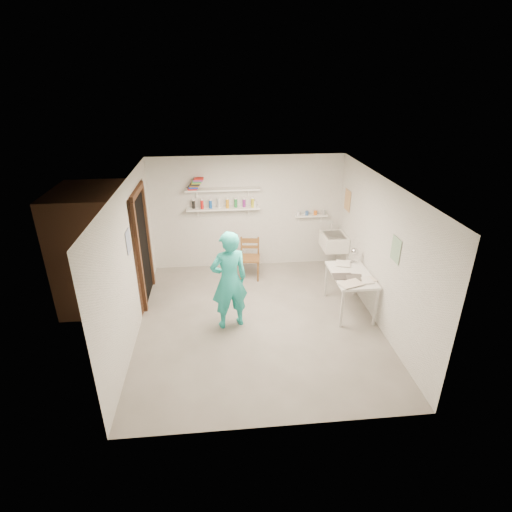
{
  "coord_description": "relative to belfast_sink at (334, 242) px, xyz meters",
  "views": [
    {
      "loc": [
        -0.61,
        -5.72,
        3.89
      ],
      "look_at": [
        0.0,
        0.4,
        1.05
      ],
      "focal_mm": 28.0,
      "sensor_mm": 36.0,
      "label": 1
    }
  ],
  "objects": [
    {
      "name": "wooden_chair",
      "position": [
        -1.76,
        -0.08,
        -0.26
      ],
      "size": [
        0.46,
        0.44,
        0.88
      ],
      "primitive_type": "cube",
      "rotation": [
        0.0,
        0.0,
        -0.13
      ],
      "color": "brown",
      "rests_on": "ground"
    },
    {
      "name": "belfast_sink",
      "position": [
        0.0,
        0.0,
        0.0
      ],
      "size": [
        0.48,
        0.6,
        0.3
      ],
      "primitive_type": "cube",
      "color": "white",
      "rests_on": "wall_right"
    },
    {
      "name": "spray_cans",
      "position": [
        -2.25,
        0.43,
        0.75
      ],
      "size": [
        1.29,
        0.06,
        0.17
      ],
      "color": "black",
      "rests_on": "shelf_lower"
    },
    {
      "name": "wall_back",
      "position": [
        -1.75,
        0.56,
        0.5
      ],
      "size": [
        4.0,
        0.02,
        2.4
      ],
      "primitive_type": "cube",
      "color": "silver",
      "rests_on": "ground"
    },
    {
      "name": "poster_left",
      "position": [
        -3.74,
        -1.65,
        0.85
      ],
      "size": [
        0.01,
        0.28,
        0.36
      ],
      "primitive_type": "cube",
      "color": "#334C7F",
      "rests_on": "wall_left"
    },
    {
      "name": "wall_clock",
      "position": [
        -2.17,
        -1.54,
        0.43
      ],
      "size": [
        0.3,
        0.12,
        0.3
      ],
      "primitive_type": "cylinder",
      "rotation": [
        1.57,
        0.0,
        0.29
      ],
      "color": "#CAC28A",
      "rests_on": "man"
    },
    {
      "name": "wall_right",
      "position": [
        0.26,
        -1.7,
        0.5
      ],
      "size": [
        0.02,
        4.5,
        2.4
      ],
      "primitive_type": "cube",
      "color": "silver",
      "rests_on": "ground"
    },
    {
      "name": "book_stack",
      "position": [
        -2.78,
        0.43,
        1.18
      ],
      "size": [
        0.32,
        0.14,
        0.22
      ],
      "color": "red",
      "rests_on": "shelf_upper"
    },
    {
      "name": "shelf_lower",
      "position": [
        -2.25,
        0.43,
        0.65
      ],
      "size": [
        1.5,
        0.22,
        0.03
      ],
      "primitive_type": "cube",
      "color": "white",
      "rests_on": "wall_back"
    },
    {
      "name": "papers",
      "position": [
        -0.11,
        -1.49,
        0.04
      ],
      "size": [
        0.3,
        0.22,
        0.03
      ],
      "color": "silver",
      "rests_on": "work_table"
    },
    {
      "name": "wall_left",
      "position": [
        -3.76,
        -1.7,
        0.5
      ],
      "size": [
        0.02,
        4.5,
        2.4
      ],
      "primitive_type": "cube",
      "color": "silver",
      "rests_on": "ground"
    },
    {
      "name": "doorway_recess",
      "position": [
        -3.74,
        -0.65,
        0.3
      ],
      "size": [
        0.02,
        0.9,
        2.0
      ],
      "primitive_type": "cube",
      "color": "black",
      "rests_on": "wall_left"
    },
    {
      "name": "ledge_shelf",
      "position": [
        -0.4,
        0.47,
        0.42
      ],
      "size": [
        0.7,
        0.14,
        0.03
      ],
      "primitive_type": "cube",
      "color": "white",
      "rests_on": "wall_back"
    },
    {
      "name": "desk_lamp",
      "position": [
        0.07,
        -1.06,
        0.24
      ],
      "size": [
        0.14,
        0.14,
        0.14
      ],
      "primitive_type": "sphere",
      "color": "silver",
      "rests_on": "work_table"
    },
    {
      "name": "door_jamb_near",
      "position": [
        -3.72,
        -1.15,
        0.3
      ],
      "size": [
        0.06,
        0.1,
        2.0
      ],
      "primitive_type": "cube",
      "color": "brown",
      "rests_on": "ground"
    },
    {
      "name": "wall_front",
      "position": [
        -1.75,
        -3.96,
        0.5
      ],
      "size": [
        4.0,
        0.02,
        2.4
      ],
      "primitive_type": "cube",
      "color": "silver",
      "rests_on": "ground"
    },
    {
      "name": "floor",
      "position": [
        -1.75,
        -1.7,
        -0.71
      ],
      "size": [
        4.0,
        4.5,
        0.02
      ],
      "primitive_type": "cube",
      "color": "slate",
      "rests_on": "ground"
    },
    {
      "name": "ledge_pots",
      "position": [
        -0.4,
        0.47,
        0.48
      ],
      "size": [
        0.48,
        0.07,
        0.09
      ],
      "color": "silver",
      "rests_on": "ledge_shelf"
    },
    {
      "name": "door_lintel",
      "position": [
        -3.72,
        -0.65,
        1.35
      ],
      "size": [
        0.06,
        1.05,
        0.1
      ],
      "primitive_type": "cube",
      "color": "brown",
      "rests_on": "wall_left"
    },
    {
      "name": "ceiling",
      "position": [
        -1.75,
        -1.7,
        1.71
      ],
      "size": [
        4.0,
        4.5,
        0.02
      ],
      "primitive_type": "cube",
      "color": "silver",
      "rests_on": "wall_back"
    },
    {
      "name": "door_jamb_far",
      "position": [
        -3.72,
        -0.15,
        0.3
      ],
      "size": [
        0.06,
        0.1,
        2.0
      ],
      "primitive_type": "cube",
      "color": "brown",
      "rests_on": "ground"
    },
    {
      "name": "man",
      "position": [
        -2.23,
        -1.75,
        0.15
      ],
      "size": [
        0.71,
        0.56,
        1.69
      ],
      "primitive_type": "imported",
      "rotation": [
        0.0,
        0.0,
        3.43
      ],
      "color": "#23B3A9",
      "rests_on": "ground"
    },
    {
      "name": "poster_right_a",
      "position": [
        0.24,
        0.1,
        0.85
      ],
      "size": [
        0.01,
        0.34,
        0.42
      ],
      "primitive_type": "cube",
      "color": "#995933",
      "rests_on": "wall_right"
    },
    {
      "name": "shelf_upper",
      "position": [
        -2.25,
        0.43,
        1.05
      ],
      "size": [
        1.5,
        0.22,
        0.03
      ],
      "primitive_type": "cube",
      "color": "white",
      "rests_on": "wall_back"
    },
    {
      "name": "work_table",
      "position": [
        -0.11,
        -1.49,
        -0.34
      ],
      "size": [
        0.65,
        1.09,
        0.72
      ],
      "primitive_type": "cube",
      "color": "white",
      "rests_on": "ground"
    },
    {
      "name": "poster_right_b",
      "position": [
        0.24,
        -2.25,
        0.8
      ],
      "size": [
        0.01,
        0.3,
        0.38
      ],
      "primitive_type": "cube",
      "color": "#3F724C",
      "rests_on": "wall_right"
    },
    {
      "name": "corridor_box",
      "position": [
        -4.45,
        -0.65,
        0.35
      ],
      "size": [
        1.4,
        1.5,
        2.1
      ],
      "primitive_type": "cube",
      "color": "brown",
      "rests_on": "ground"
    }
  ]
}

